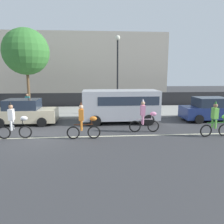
{
  "coord_description": "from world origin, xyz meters",
  "views": [
    {
      "loc": [
        2.97,
        -11.69,
        3.37
      ],
      "look_at": [
        4.02,
        1.2,
        1.0
      ],
      "focal_mm": 35.0,
      "sensor_mm": 36.0,
      "label": 1
    }
  ],
  "objects": [
    {
      "name": "street_lamp_post",
      "position": [
        4.72,
        4.8,
        3.99
      ],
      "size": [
        0.36,
        0.36,
        5.86
      ],
      "color": "black",
      "rests_on": "sidewalk_curb"
    },
    {
      "name": "parade_cyclist_orange",
      "position": [
        2.41,
        -0.85,
        0.84
      ],
      "size": [
        1.72,
        0.5,
        1.92
      ],
      "color": "black",
      "rests_on": "ground"
    },
    {
      "name": "parade_cyclist_zebra",
      "position": [
        -1.12,
        -0.52,
        0.84
      ],
      "size": [
        1.72,
        0.5,
        1.92
      ],
      "color": "black",
      "rests_on": "ground"
    },
    {
      "name": "road_centre_line",
      "position": [
        0.0,
        -0.5,
        0.0
      ],
      "size": [
        36.0,
        0.14,
        0.01
      ],
      "primitive_type": "cube",
      "color": "beige",
      "rests_on": "ground"
    },
    {
      "name": "building_backdrop",
      "position": [
        -2.33,
        18.0,
        3.95
      ],
      "size": [
        28.0,
        8.0,
        7.91
      ],
      "primitive_type": "cube",
      "color": "#B2A899",
      "rests_on": "ground"
    },
    {
      "name": "parked_car_navy",
      "position": [
        11.1,
        2.75,
        0.78
      ],
      "size": [
        4.1,
        1.92,
        1.64
      ],
      "color": "navy",
      "rests_on": "ground"
    },
    {
      "name": "parked_car_beige",
      "position": [
        -1.61,
        2.71,
        0.78
      ],
      "size": [
        4.1,
        1.92,
        1.64
      ],
      "color": "beige",
      "rests_on": "ground"
    },
    {
      "name": "parade_cyclist_lime",
      "position": [
        9.34,
        -0.99,
        0.84
      ],
      "size": [
        1.72,
        0.5,
        1.92
      ],
      "color": "black",
      "rests_on": "ground"
    },
    {
      "name": "parked_van_silver",
      "position": [
        4.79,
        2.7,
        1.28
      ],
      "size": [
        5.0,
        2.22,
        2.18
      ],
      "color": "silver",
      "rests_on": "ground"
    },
    {
      "name": "fence_line",
      "position": [
        0.0,
        9.4,
        0.7
      ],
      "size": [
        40.0,
        0.08,
        1.4
      ],
      "primitive_type": "cube",
      "color": "black",
      "rests_on": "ground"
    },
    {
      "name": "street_tree_near_lamp",
      "position": [
        -2.77,
        7.96,
        5.07
      ],
      "size": [
        3.91,
        3.91,
        6.88
      ],
      "color": "brown",
      "rests_on": "sidewalk_curb"
    },
    {
      "name": "pedestrian_onlooker",
      "position": [
        -2.07,
        5.11,
        1.01
      ],
      "size": [
        0.32,
        0.2,
        1.62
      ],
      "color": "#33333D",
      "rests_on": "sidewalk_curb"
    },
    {
      "name": "parade_cyclist_pink",
      "position": [
        5.78,
        0.17,
        0.84
      ],
      "size": [
        1.72,
        0.5,
        1.92
      ],
      "color": "black",
      "rests_on": "ground"
    },
    {
      "name": "ground_plane",
      "position": [
        0.0,
        0.0,
        0.0
      ],
      "size": [
        80.0,
        80.0,
        0.0
      ],
      "primitive_type": "plane",
      "color": "#38383A"
    },
    {
      "name": "sidewalk_curb",
      "position": [
        0.0,
        6.5,
        0.07
      ],
      "size": [
        60.0,
        5.0,
        0.15
      ],
      "primitive_type": "cube",
      "color": "#9E9B93",
      "rests_on": "ground"
    }
  ]
}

